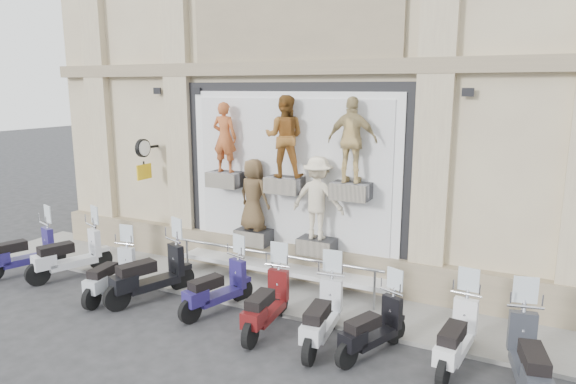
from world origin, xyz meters
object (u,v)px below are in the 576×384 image
scooter_i (457,324)px  scooter_h (373,316)px  scooter_f (266,292)px  guard_rail (272,273)px  scooter_c (111,265)px  scooter_d (150,262)px  scooter_b (69,244)px  clock_sign_bracket (144,154)px  scooter_a (22,242)px  scooter_g (322,304)px  scooter_j (530,345)px  scooter_e (217,277)px

scooter_i → scooter_h: bearing=-165.1°
scooter_f → guard_rail: bearing=109.9°
scooter_h → scooter_i: scooter_i is taller
scooter_c → scooter_d: 0.90m
scooter_d → scooter_h: size_ratio=1.20×
scooter_c → scooter_d: (0.86, 0.25, 0.11)m
scooter_b → scooter_h: size_ratio=1.17×
scooter_c → scooter_d: scooter_d is taller
clock_sign_bracket → scooter_a: 3.55m
guard_rail → scooter_b: 4.92m
scooter_b → scooter_i: scooter_b is taller
scooter_f → scooter_a: bearing=175.4°
clock_sign_bracket → scooter_c: size_ratio=0.57×
scooter_f → scooter_h: bearing=-4.4°
scooter_a → scooter_f: (6.66, 0.03, -0.03)m
guard_rail → clock_sign_bracket: bearing=173.2°
scooter_a → scooter_g: bearing=18.4°
guard_rail → scooter_f: bearing=-65.3°
scooter_i → scooter_d: bearing=-173.5°
scooter_i → guard_rail: bearing=166.7°
scooter_h → scooter_j: (2.37, -0.08, 0.10)m
scooter_a → scooter_e: (5.39, 0.29, -0.05)m
clock_sign_bracket → scooter_f: 5.48m
scooter_b → scooter_i: (8.80, -0.08, -0.07)m
scooter_e → scooter_i: scooter_i is taller
scooter_b → scooter_d: size_ratio=0.97×
guard_rail → scooter_d: bearing=-144.7°
scooter_e → scooter_h: scooter_e is taller
guard_rail → scooter_j: scooter_j is taller
clock_sign_bracket → scooter_i: size_ratio=0.55×
scooter_e → scooter_c: bearing=-154.5°
scooter_a → clock_sign_bracket: bearing=64.9°
scooter_c → scooter_b: bearing=158.9°
clock_sign_bracket → scooter_a: (-2.02, -2.12, -2.00)m
scooter_b → scooter_i: size_ratio=1.09×
clock_sign_bracket → scooter_a: clock_sign_bracket is taller
scooter_a → scooter_e: bearing=21.6°
scooter_a → scooter_b: size_ratio=0.97×
guard_rail → scooter_h: (2.76, -1.61, 0.24)m
clock_sign_bracket → scooter_g: 6.47m
guard_rail → scooter_g: size_ratio=2.65×
scooter_b → scooter_j: size_ratio=1.03×
scooter_d → scooter_h: scooter_d is taller
clock_sign_bracket → scooter_d: bearing=-47.7°
clock_sign_bracket → scooter_d: clock_sign_bracket is taller
scooter_f → scooter_i: scooter_f is taller
scooter_d → scooter_h: 4.88m
scooter_c → scooter_d: size_ratio=0.87×
scooter_e → scooter_j: (5.66, -0.32, 0.05)m
scooter_h → scooter_e: bearing=-162.4°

